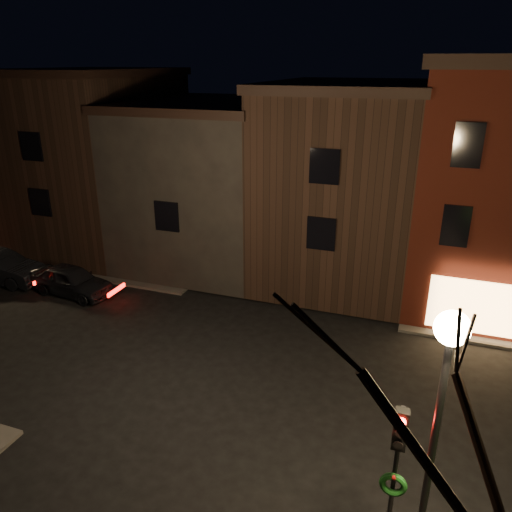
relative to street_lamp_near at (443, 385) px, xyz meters
The scene contains 9 objects.
ground 10.06m from the street_lamp_near, 135.94° to the left, with size 120.00×120.00×0.00m, color black.
sidewalk_far_left 37.26m from the street_lamp_near, 135.22° to the left, with size 30.00×30.00×0.12m, color #2D2B28.
corner_building 15.58m from the street_lamp_near, 83.37° to the left, with size 6.50×8.50×10.50m.
row_building_a 17.16m from the street_lamp_near, 105.90° to the left, with size 7.30×10.30×9.40m.
row_building_b 20.39m from the street_lamp_near, 125.91° to the left, with size 7.80×10.30×8.40m.
row_building_c 25.32m from the street_lamp_near, 139.33° to the left, with size 7.30×10.30×9.90m.
street_lamp_near is the anchor object (origin of this frame).
traffic_signal 2.49m from the street_lamp_near, 140.63° to the left, with size 0.58×0.38×4.05m.
parked_car_a 19.22m from the street_lamp_near, 149.70° to the left, with size 1.67×4.15×1.41m, color black.
Camera 1 is at (5.60, -13.86, 10.40)m, focal length 35.00 mm.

